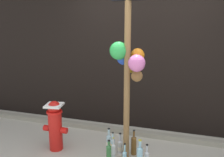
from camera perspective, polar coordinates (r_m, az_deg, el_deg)
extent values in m
cube|color=black|center=(4.36, 7.70, 11.36)|extent=(10.00, 0.20, 3.61)
cube|color=gray|center=(4.37, 6.01, -12.59)|extent=(8.00, 0.12, 0.08)
cylinder|color=olive|center=(3.28, 3.56, 0.88)|extent=(0.08, 0.08, 2.48)
sphere|color=blue|center=(3.40, 2.68, 4.73)|extent=(0.18, 0.18, 0.18)
sphere|color=green|center=(3.26, 1.58, 6.55)|extent=(0.25, 0.25, 0.25)
sphere|color=yellow|center=(3.42, 5.24, 3.24)|extent=(0.25, 0.25, 0.25)
sphere|color=orange|center=(3.34, 6.02, 5.47)|extent=(0.19, 0.19, 0.19)
sphere|color=#D66BB2|center=(3.07, 5.82, 3.59)|extent=(0.22, 0.22, 0.22)
sphere|color=brown|center=(3.28, 5.86, 0.62)|extent=(0.16, 0.16, 0.16)
sphere|color=brown|center=(3.25, 5.91, 2.70)|extent=(0.11, 0.11, 0.11)
sphere|color=brown|center=(3.25, 5.29, 3.32)|extent=(0.05, 0.05, 0.05)
sphere|color=brown|center=(3.24, 6.56, 3.25)|extent=(0.05, 0.05, 0.05)
sphere|color=brown|center=(3.20, 5.74, 2.55)|extent=(0.04, 0.04, 0.04)
cylinder|color=red|center=(3.91, -13.13, -11.93)|extent=(0.21, 0.21, 0.60)
cylinder|color=red|center=(3.79, -13.38, -7.60)|extent=(0.24, 0.24, 0.03)
sphere|color=red|center=(3.76, -13.44, -6.62)|extent=(0.19, 0.19, 0.19)
cylinder|color=red|center=(3.97, -15.05, -11.17)|extent=(0.09, 0.09, 0.09)
cylinder|color=red|center=(3.83, -11.19, -11.89)|extent=(0.09, 0.09, 0.09)
cube|color=white|center=(3.75, -13.47, -6.13)|extent=(0.28, 0.28, 0.03)
cylinder|color=#337038|center=(3.52, -0.75, -17.65)|extent=(0.07, 0.07, 0.27)
cone|color=#337038|center=(3.44, -0.76, -15.50)|extent=(0.07, 0.07, 0.03)
cylinder|color=#337038|center=(3.42, -0.76, -14.89)|extent=(0.03, 0.03, 0.06)
cylinder|color=black|center=(3.41, -0.76, -14.38)|extent=(0.04, 0.04, 0.01)
cone|color=silver|center=(3.50, 8.18, -16.73)|extent=(0.07, 0.07, 0.03)
cylinder|color=silver|center=(3.47, 8.21, -15.91)|extent=(0.03, 0.03, 0.09)
cylinder|color=black|center=(3.45, 8.24, -15.18)|extent=(0.03, 0.03, 0.01)
cylinder|color=silver|center=(3.80, 1.88, -15.87)|extent=(0.07, 0.07, 0.18)
cone|color=silver|center=(3.75, 1.90, -14.46)|extent=(0.07, 0.07, 0.03)
cylinder|color=silver|center=(3.72, 1.90, -13.58)|extent=(0.03, 0.03, 0.10)
cylinder|color=silver|center=(3.81, 1.88, -16.10)|extent=(0.08, 0.08, 0.07)
cylinder|color=black|center=(3.70, 1.91, -12.81)|extent=(0.04, 0.04, 0.01)
cone|color=#93CCE0|center=(3.36, 6.58, -15.81)|extent=(0.08, 0.08, 0.03)
cylinder|color=#93CCE0|center=(3.33, 6.60, -14.95)|extent=(0.04, 0.04, 0.08)
cylinder|color=gold|center=(3.31, 6.63, -14.23)|extent=(0.04, 0.04, 0.01)
cylinder|color=silver|center=(3.63, 0.33, -16.99)|extent=(0.06, 0.06, 0.23)
cone|color=silver|center=(3.57, 0.34, -15.25)|extent=(0.06, 0.06, 0.02)
cylinder|color=silver|center=(3.54, 0.34, -14.49)|extent=(0.02, 0.02, 0.08)
cylinder|color=gold|center=(3.52, 0.34, -13.80)|extent=(0.03, 0.03, 0.01)
cylinder|color=brown|center=(3.76, 5.12, -15.55)|extent=(0.08, 0.08, 0.27)
cone|color=brown|center=(3.69, 5.17, -13.53)|extent=(0.08, 0.08, 0.03)
cylinder|color=brown|center=(3.67, 5.18, -12.73)|extent=(0.03, 0.03, 0.08)
cylinder|color=black|center=(3.64, 5.20, -12.06)|extent=(0.03, 0.03, 0.01)
cylinder|color=#B2DBEA|center=(3.90, -0.74, -14.82)|extent=(0.08, 0.08, 0.21)
cone|color=#B2DBEA|center=(3.84, -0.74, -13.22)|extent=(0.08, 0.08, 0.03)
cylinder|color=#B2DBEA|center=(3.82, -0.74, -12.40)|extent=(0.04, 0.04, 0.09)
cylinder|color=silver|center=(3.91, -0.74, -14.98)|extent=(0.08, 0.08, 0.06)
cylinder|color=black|center=(3.80, -0.75, -11.70)|extent=(0.04, 0.04, 0.01)
cylinder|color=#B2DBEA|center=(3.74, 0.17, -15.90)|extent=(0.06, 0.06, 0.24)
cone|color=#B2DBEA|center=(3.68, 0.18, -14.12)|extent=(0.06, 0.06, 0.02)
cylinder|color=#B2DBEA|center=(3.65, 0.18, -13.34)|extent=(0.03, 0.03, 0.09)
cylinder|color=#D8C64C|center=(3.73, 0.17, -15.64)|extent=(0.06, 0.06, 0.09)
cylinder|color=black|center=(3.63, 0.18, -12.62)|extent=(0.03, 0.03, 0.01)
cone|color=#93CCE0|center=(3.49, 2.99, -16.81)|extent=(0.06, 0.06, 0.02)
cylinder|color=#93CCE0|center=(3.46, 3.00, -15.94)|extent=(0.03, 0.03, 0.10)
cylinder|color=black|center=(3.43, 3.01, -15.13)|extent=(0.03, 0.03, 0.01)
cube|color=tan|center=(4.45, -12.11, -12.88)|extent=(0.06, 0.07, 0.01)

